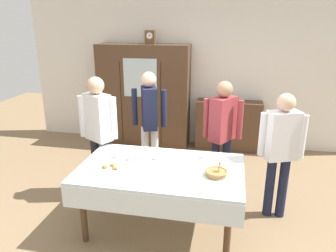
# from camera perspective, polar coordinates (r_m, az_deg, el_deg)

# --- Properties ---
(ground_plane) EXTENTS (12.00, 12.00, 0.00)m
(ground_plane) POSITION_cam_1_polar(r_m,az_deg,el_deg) (4.11, -0.58, -15.89)
(ground_plane) COLOR #846B4C
(ground_plane) RESTS_ON ground
(back_wall) EXTENTS (6.40, 0.10, 2.70)m
(back_wall) POSITION_cam_1_polar(r_m,az_deg,el_deg) (6.09, 4.66, 9.26)
(back_wall) COLOR silver
(back_wall) RESTS_ON ground
(dining_table) EXTENTS (1.81, 1.11, 0.77)m
(dining_table) POSITION_cam_1_polar(r_m,az_deg,el_deg) (3.56, -1.41, -8.99)
(dining_table) COLOR #4C3321
(dining_table) RESTS_ON ground
(wall_cabinet) EXTENTS (1.70, 0.46, 1.90)m
(wall_cabinet) POSITION_cam_1_polar(r_m,az_deg,el_deg) (6.05, -4.31, 5.38)
(wall_cabinet) COLOR #4C3321
(wall_cabinet) RESTS_ON ground
(mantel_clock) EXTENTS (0.18, 0.11, 0.24)m
(mantel_clock) POSITION_cam_1_polar(r_m,az_deg,el_deg) (5.87, -3.20, 15.58)
(mantel_clock) COLOR brown
(mantel_clock) RESTS_ON wall_cabinet
(bookshelf_low) EXTENTS (1.18, 0.35, 0.92)m
(bookshelf_low) POSITION_cam_1_polar(r_m,az_deg,el_deg) (6.02, 10.69, 0.14)
(bookshelf_low) COLOR #4C3321
(bookshelf_low) RESTS_ON ground
(book_stack) EXTENTS (0.16, 0.22, 0.08)m
(book_stack) POSITION_cam_1_polar(r_m,az_deg,el_deg) (5.88, 10.98, 4.76)
(book_stack) COLOR #3D754C
(book_stack) RESTS_ON bookshelf_low
(tea_cup_near_left) EXTENTS (0.13, 0.13, 0.06)m
(tea_cup_near_left) POSITION_cam_1_polar(r_m,az_deg,el_deg) (3.73, -6.64, -5.71)
(tea_cup_near_left) COLOR silver
(tea_cup_near_left) RESTS_ON dining_table
(tea_cup_back_edge) EXTENTS (0.13, 0.13, 0.06)m
(tea_cup_back_edge) POSITION_cam_1_polar(r_m,az_deg,el_deg) (3.72, -1.91, -5.72)
(tea_cup_back_edge) COLOR silver
(tea_cup_back_edge) RESTS_ON dining_table
(tea_cup_front_edge) EXTENTS (0.13, 0.13, 0.06)m
(tea_cup_front_edge) POSITION_cam_1_polar(r_m,az_deg,el_deg) (3.77, 6.55, -5.48)
(tea_cup_front_edge) COLOR silver
(tea_cup_front_edge) RESTS_ON dining_table
(tea_cup_mid_left) EXTENTS (0.13, 0.13, 0.06)m
(tea_cup_mid_left) POSITION_cam_1_polar(r_m,az_deg,el_deg) (3.82, -9.06, -5.29)
(tea_cup_mid_left) COLOR silver
(tea_cup_mid_left) RESTS_ON dining_table
(bread_basket) EXTENTS (0.24, 0.24, 0.16)m
(bread_basket) POSITION_cam_1_polar(r_m,az_deg,el_deg) (3.39, 8.64, -8.24)
(bread_basket) COLOR #9E7542
(bread_basket) RESTS_ON dining_table
(pastry_plate) EXTENTS (0.28, 0.28, 0.05)m
(pastry_plate) POSITION_cam_1_polar(r_m,az_deg,el_deg) (3.56, -10.26, -7.43)
(pastry_plate) COLOR white
(pastry_plate) RESTS_ON dining_table
(spoon_mid_left) EXTENTS (0.12, 0.02, 0.01)m
(spoon_mid_left) POSITION_cam_1_polar(r_m,az_deg,el_deg) (3.33, -3.96, -9.25)
(spoon_mid_left) COLOR silver
(spoon_mid_left) RESTS_ON dining_table
(spoon_far_right) EXTENTS (0.12, 0.02, 0.01)m
(spoon_far_right) POSITION_cam_1_polar(r_m,az_deg,el_deg) (3.22, 4.27, -10.31)
(spoon_far_right) COLOR silver
(spoon_far_right) RESTS_ON dining_table
(person_by_cabinet) EXTENTS (0.52, 0.32, 1.55)m
(person_by_cabinet) POSITION_cam_1_polar(r_m,az_deg,el_deg) (3.93, 19.58, -3.25)
(person_by_cabinet) COLOR #191E38
(person_by_cabinet) RESTS_ON ground
(person_near_right_end) EXTENTS (0.52, 0.36, 1.65)m
(person_near_right_end) POSITION_cam_1_polar(r_m,az_deg,el_deg) (4.26, -12.35, 0.02)
(person_near_right_end) COLOR #232328
(person_near_right_end) RESTS_ON ground
(person_beside_shelf) EXTENTS (0.52, 0.41, 1.63)m
(person_beside_shelf) POSITION_cam_1_polar(r_m,az_deg,el_deg) (4.66, -3.36, 1.88)
(person_beside_shelf) COLOR silver
(person_beside_shelf) RESTS_ON ground
(person_behind_table_right) EXTENTS (0.52, 0.41, 1.58)m
(person_behind_table_right) POSITION_cam_1_polar(r_m,az_deg,el_deg) (4.30, 9.70, -0.25)
(person_behind_table_right) COLOR #191E38
(person_behind_table_right) RESTS_ON ground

